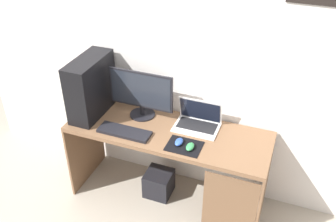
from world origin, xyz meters
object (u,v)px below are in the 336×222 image
at_px(pc_tower, 91,87).
at_px(mouse_left, 179,142).
at_px(laptop, 198,121).
at_px(subwoofer, 159,183).
at_px(keyboard, 124,132).
at_px(monitor, 141,94).
at_px(mouse_right, 190,147).

bearing_deg(pc_tower, mouse_left, -10.94).
relative_size(pc_tower, mouse_left, 5.10).
relative_size(pc_tower, laptop, 1.40).
bearing_deg(subwoofer, keyboard, -139.80).
xyz_separation_m(monitor, keyboard, (-0.03, -0.27, -0.20)).
relative_size(monitor, keyboard, 1.29).
distance_m(laptop, mouse_right, 0.30).
distance_m(mouse_left, subwoofer, 0.70).
height_order(laptop, keyboard, laptop).
height_order(keyboard, mouse_right, mouse_right).
distance_m(pc_tower, mouse_right, 0.96).
xyz_separation_m(laptop, mouse_right, (0.04, -0.30, -0.02)).
relative_size(laptop, keyboard, 0.83).
height_order(mouse_right, subwoofer, mouse_right).
height_order(mouse_left, subwoofer, mouse_left).
distance_m(laptop, keyboard, 0.58).
bearing_deg(mouse_right, subwoofer, 151.28).
bearing_deg(mouse_right, monitor, 151.35).
height_order(pc_tower, subwoofer, pc_tower).
xyz_separation_m(laptop, subwoofer, (-0.29, -0.12, -0.66)).
distance_m(mouse_right, subwoofer, 0.74).
height_order(pc_tower, mouse_right, pc_tower).
relative_size(pc_tower, keyboard, 1.17).
distance_m(mouse_left, mouse_right, 0.10).
xyz_separation_m(pc_tower, subwoofer, (0.58, -0.00, -0.86)).
height_order(laptop, mouse_right, laptop).
bearing_deg(laptop, mouse_right, -83.24).
bearing_deg(pc_tower, keyboard, -25.41).
distance_m(laptop, mouse_left, 0.28).
height_order(monitor, mouse_right, monitor).
relative_size(monitor, mouse_left, 5.63).
distance_m(pc_tower, laptop, 0.91).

